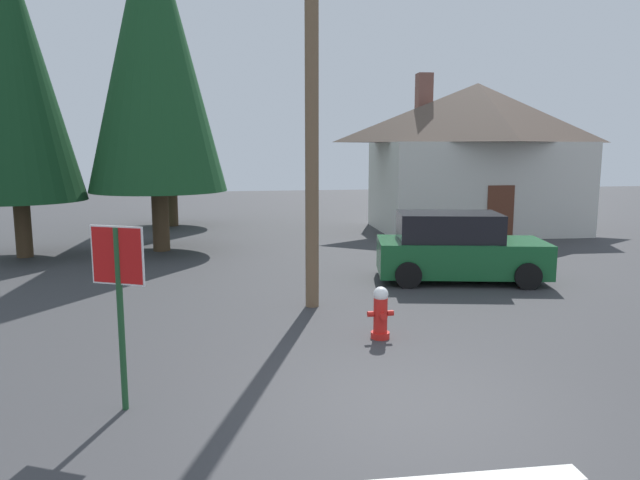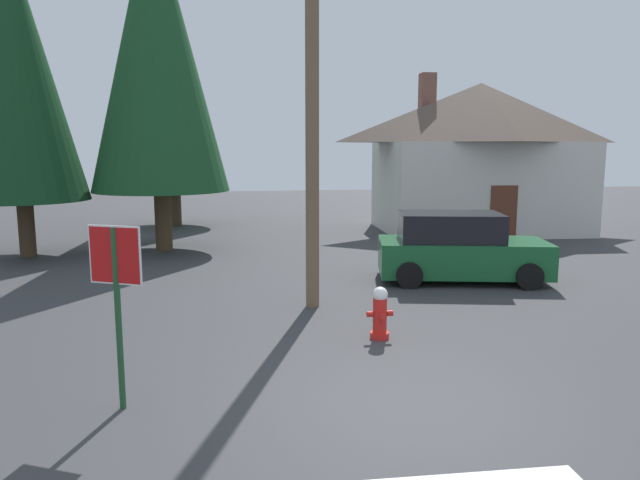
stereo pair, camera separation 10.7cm
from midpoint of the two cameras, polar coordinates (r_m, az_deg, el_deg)
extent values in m
cube|color=#38383A|center=(7.97, 8.68, -16.26)|extent=(80.00, 80.00, 0.10)
cylinder|color=#1E4C28|center=(7.89, -19.09, -7.37)|extent=(0.08, 0.08, 2.36)
cube|color=white|center=(7.70, -19.40, -1.42)|extent=(0.67, 0.35, 0.74)
cube|color=red|center=(7.70, -19.40, -1.42)|extent=(0.64, 0.34, 0.70)
cylinder|color=red|center=(10.58, 5.55, -9.14)|extent=(0.33, 0.33, 0.11)
cylinder|color=red|center=(10.48, 5.58, -7.26)|extent=(0.24, 0.24, 0.61)
sphere|color=white|center=(10.38, 5.61, -5.25)|extent=(0.27, 0.27, 0.27)
cylinder|color=red|center=(10.42, 4.63, -7.16)|extent=(0.11, 0.10, 0.10)
cylinder|color=red|center=(10.52, 6.53, -7.04)|extent=(0.11, 0.10, 0.10)
cylinder|color=red|center=(10.30, 5.86, -7.36)|extent=(0.12, 0.11, 0.12)
cylinder|color=brown|center=(12.21, -1.06, 14.25)|extent=(0.28, 0.28, 8.94)
cube|color=beige|center=(24.76, 14.57, 5.01)|extent=(7.93, 5.60, 3.56)
pyramid|color=brown|center=(24.76, 14.84, 11.81)|extent=(8.56, 6.05, 2.32)
cube|color=brown|center=(25.05, 9.90, 13.26)|extent=(0.63, 0.63, 2.08)
cube|color=#592D1E|center=(22.43, 16.93, 2.53)|extent=(1.00, 0.12, 2.00)
cube|color=#195B2D|center=(15.33, 13.27, -1.60)|extent=(4.46, 2.73, 0.85)
cube|color=black|center=(15.15, 12.14, 1.29)|extent=(2.79, 2.15, 0.70)
cylinder|color=black|center=(16.59, 17.44, -1.98)|extent=(0.67, 0.36, 0.64)
cylinder|color=black|center=(14.83, 19.28, -3.31)|extent=(0.67, 0.36, 0.64)
cylinder|color=black|center=(16.09, 7.67, -1.97)|extent=(0.67, 0.36, 0.64)
cylinder|color=black|center=(14.27, 8.34, -3.37)|extent=(0.67, 0.36, 0.64)
cylinder|color=#4C3823|center=(20.29, -26.94, 0.96)|extent=(0.48, 0.48, 1.74)
cone|color=#143D1E|center=(20.28, -27.92, 14.63)|extent=(3.87, 3.87, 7.94)
cylinder|color=#4C3823|center=(26.29, -14.30, 3.41)|extent=(0.53, 0.53, 1.90)
cone|color=#1E5128|center=(26.34, -14.75, 14.92)|extent=(4.22, 4.22, 8.66)
cylinder|color=#4C3823|center=(19.93, -15.32, 1.79)|extent=(0.54, 0.54, 1.96)
cone|color=#194723|center=(20.03, -15.98, 17.41)|extent=(4.35, 4.35, 8.91)
camera|label=1|loc=(0.05, -90.27, -0.04)|focal=33.04mm
camera|label=2|loc=(0.05, 89.73, 0.04)|focal=33.04mm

